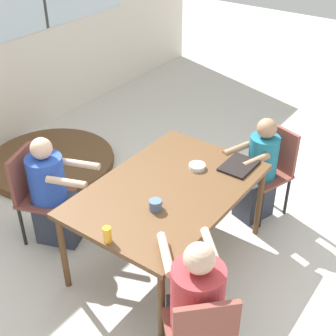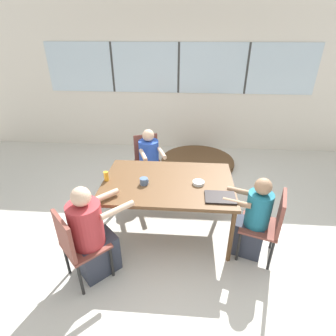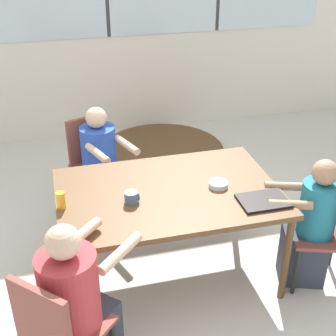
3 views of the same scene
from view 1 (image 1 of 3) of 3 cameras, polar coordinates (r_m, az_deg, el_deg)
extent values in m
plane|color=beige|center=(4.09, 0.00, -10.78)|extent=(16.00, 16.00, 0.00)
cube|color=brown|center=(3.63, 0.00, -2.64)|extent=(1.55, 1.03, 0.04)
cylinder|color=brown|center=(3.25, -0.80, -16.89)|extent=(0.05, 0.05, 0.70)
cylinder|color=brown|center=(4.18, 11.05, -4.14)|extent=(0.05, 0.05, 0.70)
cylinder|color=brown|center=(3.71, -12.63, -10.05)|extent=(0.05, 0.05, 0.70)
cylinder|color=brown|center=(4.55, 0.55, -0.06)|extent=(0.05, 0.05, 0.70)
cube|color=brown|center=(4.42, 11.59, -0.83)|extent=(0.51, 0.51, 0.03)
cube|color=brown|center=(4.42, 13.53, 2.33)|extent=(0.16, 0.37, 0.42)
cylinder|color=black|center=(4.35, 11.30, -4.95)|extent=(0.03, 0.03, 0.41)
cylinder|color=black|center=(4.53, 8.25, -2.84)|extent=(0.03, 0.03, 0.41)
cylinder|color=black|center=(4.56, 14.29, -3.35)|extent=(0.03, 0.03, 0.41)
cylinder|color=black|center=(4.74, 11.27, -1.40)|extent=(0.03, 0.03, 0.41)
cube|color=brown|center=(4.17, -14.69, -3.56)|extent=(0.52, 0.52, 0.03)
cube|color=brown|center=(4.13, -17.31, -0.66)|extent=(0.37, 0.17, 0.42)
cylinder|color=black|center=(4.35, -11.29, -4.94)|extent=(0.03, 0.03, 0.41)
cylinder|color=black|center=(4.12, -13.25, -7.74)|extent=(0.03, 0.03, 0.41)
cylinder|color=black|center=(4.49, -15.23, -4.17)|extent=(0.03, 0.03, 0.41)
cylinder|color=black|center=(4.27, -17.35, -6.81)|extent=(0.03, 0.03, 0.41)
cube|color=brown|center=(3.06, 3.61, -19.11)|extent=(0.57, 0.57, 0.03)
cube|color=brown|center=(2.78, 4.64, -19.18)|extent=(0.30, 0.29, 0.42)
cylinder|color=black|center=(3.32, -0.25, -19.53)|extent=(0.03, 0.03, 0.41)
cylinder|color=black|center=(3.37, 5.79, -18.67)|extent=(0.03, 0.03, 0.41)
cube|color=#333847|center=(4.47, 10.47, -3.39)|extent=(0.38, 0.33, 0.43)
cylinder|color=#1E7089|center=(4.28, 11.53, 1.36)|extent=(0.26, 0.26, 0.40)
sphere|color=#A37A5B|center=(4.13, 11.96, 4.76)|extent=(0.18, 0.18, 0.18)
cylinder|color=#A37A5B|center=(4.01, 10.65, 0.86)|extent=(0.30, 0.15, 0.06)
cylinder|color=#A37A5B|center=(4.15, 8.34, 2.29)|extent=(0.30, 0.15, 0.06)
cube|color=#333847|center=(4.25, -13.10, -6.00)|extent=(0.39, 0.44, 0.43)
cylinder|color=#284CB7|center=(4.03, -14.61, -1.23)|extent=(0.31, 0.31, 0.40)
sphere|color=#DBB293|center=(3.88, -15.20, 2.32)|extent=(0.18, 0.18, 0.18)
cylinder|color=#DBB293|center=(3.97, -10.61, 0.49)|extent=(0.17, 0.34, 0.06)
cylinder|color=#DBB293|center=(3.77, -12.29, -1.70)|extent=(0.17, 0.34, 0.06)
cylinder|color=#B23338|center=(2.90, 3.61, -15.55)|extent=(0.33, 0.33, 0.46)
sphere|color=#DBB293|center=(2.66, 3.85, -10.93)|extent=(0.19, 0.19, 0.19)
cylinder|color=#DBB293|center=(2.98, -0.29, -10.43)|extent=(0.29, 0.30, 0.06)
cylinder|color=#DBB293|center=(3.03, 5.27, -9.74)|extent=(0.29, 0.30, 0.06)
cube|color=black|center=(3.91, 8.64, 0.30)|extent=(0.33, 0.24, 0.02)
cylinder|color=slate|center=(3.38, -1.55, -4.53)|extent=(0.09, 0.09, 0.08)
torus|color=slate|center=(3.41, -1.07, -4.13)|extent=(0.01, 0.06, 0.06)
cylinder|color=gold|center=(3.13, -7.41, -8.06)|extent=(0.06, 0.06, 0.12)
cylinder|color=silver|center=(3.84, 3.57, 0.19)|extent=(0.14, 0.14, 0.04)
cylinder|color=brown|center=(5.40, -14.02, 0.50)|extent=(1.39, 1.39, 0.03)
cylinder|color=brown|center=(5.38, -14.06, 0.77)|extent=(1.41, 1.41, 0.03)
cylinder|color=brown|center=(5.37, -14.10, 1.04)|extent=(1.39, 1.39, 0.03)
camera|label=2|loc=(2.80, 55.25, 9.09)|focal=28.00mm
camera|label=3|loc=(2.00, 63.65, 3.33)|focal=50.00mm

